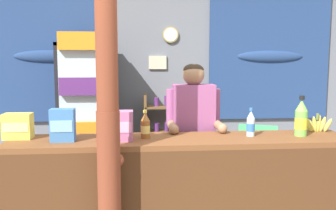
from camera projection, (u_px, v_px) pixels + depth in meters
name	position (u px, v px, depth m)	size (l,w,h in m)	color
back_wall_curtained	(161.00, 73.00, 5.06)	(5.31, 0.22, 2.68)	slate
stall_counter	(183.00, 191.00, 2.76)	(2.63, 0.50, 0.97)	brown
timber_post	(108.00, 119.00, 2.38)	(0.18, 0.15, 2.47)	brown
drink_fridge	(88.00, 104.00, 4.50)	(0.65, 0.75, 1.88)	black
bottle_shelf_rack	(162.00, 134.00, 4.87)	(0.48, 0.28, 1.12)	brown
plastic_lawn_chair	(258.00, 155.00, 4.17)	(0.58, 0.58, 0.86)	#4CC675
shopkeeper	(193.00, 129.00, 3.25)	(0.48, 0.42, 1.53)	#28282D
soda_bottle_lime_soda	(301.00, 119.00, 2.89)	(0.10, 0.10, 0.32)	#75C64C
soda_bottle_iced_tea	(145.00, 126.00, 2.81)	(0.07, 0.07, 0.22)	brown
soda_bottle_water	(251.00, 124.00, 2.88)	(0.06, 0.06, 0.23)	silver
snack_box_wafer	(119.00, 126.00, 2.72)	(0.21, 0.14, 0.22)	#B76699
snack_box_biscuit	(63.00, 125.00, 2.69)	(0.17, 0.11, 0.24)	#3D75B7
snack_box_instant_noodle	(18.00, 126.00, 2.78)	(0.21, 0.13, 0.19)	#EAD14C
banana_bunch	(317.00, 124.00, 3.06)	(0.27, 0.06, 0.16)	#CCC14C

